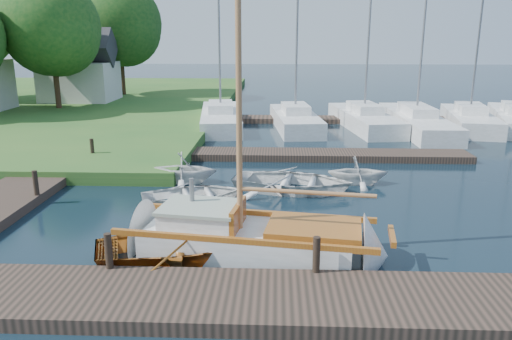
{
  "coord_description": "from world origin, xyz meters",
  "views": [
    {
      "loc": [
        0.62,
        -14.84,
        5.23
      ],
      "look_at": [
        0.0,
        0.0,
        1.2
      ],
      "focal_mm": 35.0,
      "sensor_mm": 36.0,
      "label": 1
    }
  ],
  "objects_px": {
    "sailboat": "(255,241)",
    "tender_b": "(185,166)",
    "tender_c": "(293,179)",
    "dinghy": "(187,239)",
    "tree_7": "(119,22)",
    "mooring_post_2": "(316,255)",
    "marina_boat_0": "(221,117)",
    "mooring_post_4": "(36,183)",
    "marina_boat_4": "(470,118)",
    "marina_boat_2": "(364,118)",
    "marina_boat_3": "(416,120)",
    "mooring_post_1": "(109,251)",
    "marina_boat_1": "(295,118)",
    "tree_3": "(51,26)",
    "house_c": "(79,72)",
    "tender_a": "(193,192)",
    "tender_d": "(358,169)",
    "mooring_post_5": "(92,148)"
  },
  "relations": [
    {
      "from": "sailboat",
      "to": "tender_b",
      "type": "height_order",
      "value": "sailboat"
    },
    {
      "from": "sailboat",
      "to": "tender_c",
      "type": "distance_m",
      "value": 5.37
    },
    {
      "from": "dinghy",
      "to": "tree_7",
      "type": "relative_size",
      "value": 0.46
    },
    {
      "from": "mooring_post_2",
      "to": "tender_c",
      "type": "xyz_separation_m",
      "value": [
        -0.31,
        6.73,
        -0.28
      ]
    },
    {
      "from": "marina_boat_0",
      "to": "mooring_post_2",
      "type": "bearing_deg",
      "value": -174.52
    },
    {
      "from": "mooring_post_4",
      "to": "marina_boat_4",
      "type": "xyz_separation_m",
      "value": [
        18.78,
        14.24,
        -0.13
      ]
    },
    {
      "from": "tender_b",
      "to": "marina_boat_2",
      "type": "bearing_deg",
      "value": -29.12
    },
    {
      "from": "marina_boat_3",
      "to": "mooring_post_1",
      "type": "bearing_deg",
      "value": 147.65
    },
    {
      "from": "marina_boat_1",
      "to": "tender_b",
      "type": "bearing_deg",
      "value": 152.39
    },
    {
      "from": "dinghy",
      "to": "marina_boat_0",
      "type": "height_order",
      "value": "marina_boat_0"
    },
    {
      "from": "sailboat",
      "to": "tree_3",
      "type": "relative_size",
      "value": 1.12
    },
    {
      "from": "marina_boat_3",
      "to": "marina_boat_4",
      "type": "distance_m",
      "value": 3.32
    },
    {
      "from": "mooring_post_4",
      "to": "dinghy",
      "type": "bearing_deg",
      "value": -33.97
    },
    {
      "from": "house_c",
      "to": "mooring_post_4",
      "type": "bearing_deg",
      "value": -72.35
    },
    {
      "from": "dinghy",
      "to": "tender_a",
      "type": "xyz_separation_m",
      "value": [
        -0.53,
        4.09,
        -0.11
      ]
    },
    {
      "from": "sailboat",
      "to": "marina_boat_2",
      "type": "relative_size",
      "value": 0.86
    },
    {
      "from": "marina_boat_0",
      "to": "tree_3",
      "type": "bearing_deg",
      "value": 64.96
    },
    {
      "from": "house_c",
      "to": "tree_7",
      "type": "bearing_deg",
      "value": 63.69
    },
    {
      "from": "tender_c",
      "to": "tender_d",
      "type": "bearing_deg",
      "value": -58.33
    },
    {
      "from": "mooring_post_5",
      "to": "tree_3",
      "type": "height_order",
      "value": "tree_3"
    },
    {
      "from": "tender_d",
      "to": "tree_7",
      "type": "bearing_deg",
      "value": 33.89
    },
    {
      "from": "tree_3",
      "to": "marina_boat_0",
      "type": "bearing_deg",
      "value": -18.29
    },
    {
      "from": "marina_boat_0",
      "to": "marina_boat_2",
      "type": "bearing_deg",
      "value": -97.33
    },
    {
      "from": "tender_d",
      "to": "marina_boat_4",
      "type": "relative_size",
      "value": 0.2
    },
    {
      "from": "mooring_post_1",
      "to": "house_c",
      "type": "xyz_separation_m",
      "value": [
        -11.0,
        27.0,
        1.88
      ]
    },
    {
      "from": "tender_b",
      "to": "tree_3",
      "type": "height_order",
      "value": "tree_3"
    },
    {
      "from": "mooring_post_1",
      "to": "tender_c",
      "type": "xyz_separation_m",
      "value": [
        4.19,
        6.73,
        -0.28
      ]
    },
    {
      "from": "sailboat",
      "to": "tender_d",
      "type": "distance_m",
      "value": 7.09
    },
    {
      "from": "sailboat",
      "to": "mooring_post_5",
      "type": "bearing_deg",
      "value": 138.18
    },
    {
      "from": "mooring_post_1",
      "to": "tree_3",
      "type": "relative_size",
      "value": 0.09
    },
    {
      "from": "sailboat",
      "to": "marina_boat_4",
      "type": "bearing_deg",
      "value": 65.09
    },
    {
      "from": "mooring_post_1",
      "to": "tender_c",
      "type": "height_order",
      "value": "mooring_post_1"
    },
    {
      "from": "mooring_post_1",
      "to": "tree_3",
      "type": "distance_m",
      "value": 26.05
    },
    {
      "from": "tender_a",
      "to": "tender_b",
      "type": "relative_size",
      "value": 1.39
    },
    {
      "from": "dinghy",
      "to": "tree_3",
      "type": "distance_m",
      "value": 25.64
    },
    {
      "from": "tree_7",
      "to": "mooring_post_4",
      "type": "bearing_deg",
      "value": -79.14
    },
    {
      "from": "tender_c",
      "to": "marina_boat_2",
      "type": "relative_size",
      "value": 0.36
    },
    {
      "from": "tender_a",
      "to": "dinghy",
      "type": "bearing_deg",
      "value": 169.06
    },
    {
      "from": "dinghy",
      "to": "marina_boat_4",
      "type": "bearing_deg",
      "value": -54.78
    },
    {
      "from": "marina_boat_1",
      "to": "marina_boat_4",
      "type": "relative_size",
      "value": 1.01
    },
    {
      "from": "tender_b",
      "to": "tender_c",
      "type": "relative_size",
      "value": 0.57
    },
    {
      "from": "tender_c",
      "to": "marina_boat_0",
      "type": "xyz_separation_m",
      "value": [
        -3.88,
        12.58,
        0.14
      ]
    },
    {
      "from": "mooring_post_2",
      "to": "tree_3",
      "type": "height_order",
      "value": "tree_3"
    },
    {
      "from": "marina_boat_0",
      "to": "marina_boat_4",
      "type": "bearing_deg",
      "value": -97.03
    },
    {
      "from": "mooring_post_1",
      "to": "dinghy",
      "type": "relative_size",
      "value": 0.19
    },
    {
      "from": "tender_c",
      "to": "marina_boat_2",
      "type": "distance_m",
      "value": 13.29
    },
    {
      "from": "sailboat",
      "to": "tree_7",
      "type": "bearing_deg",
      "value": 120.63
    },
    {
      "from": "house_c",
      "to": "tender_d",
      "type": "bearing_deg",
      "value": -47.76
    },
    {
      "from": "tender_d",
      "to": "marina_boat_4",
      "type": "bearing_deg",
      "value": -35.05
    },
    {
      "from": "marina_boat_3",
      "to": "marina_boat_4",
      "type": "height_order",
      "value": "marina_boat_3"
    }
  ]
}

